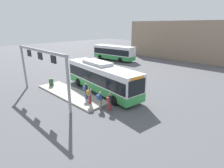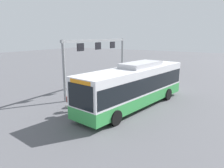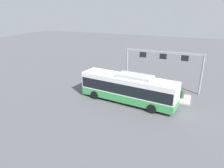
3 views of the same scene
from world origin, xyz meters
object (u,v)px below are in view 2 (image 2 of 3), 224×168
object	(u,v)px
person_waiting_far	(87,93)
trash_bin	(132,81)
bus_main	(135,84)
person_boarding	(78,99)
person_waiting_near	(71,103)
person_waiting_mid	(101,91)

from	to	relation	value
person_waiting_far	trash_bin	distance (m)	7.68
bus_main	person_waiting_far	size ratio (longest dim) A/B	6.85
person_boarding	person_waiting_near	world-z (taller)	same
trash_bin	bus_main	bearing A→B (deg)	29.57
person_boarding	person_waiting_far	distance (m)	1.32
person_waiting_near	trash_bin	bearing A→B (deg)	79.75
bus_main	person_waiting_near	distance (m)	5.10
person_waiting_mid	bus_main	bearing A→B (deg)	-1.60
person_waiting_far	person_boarding	bearing A→B (deg)	-95.25
person_boarding	trash_bin	world-z (taller)	person_boarding
person_waiting_mid	trash_bin	distance (m)	6.48
person_waiting_near	bus_main	bearing A→B (deg)	42.76
person_boarding	person_waiting_far	world-z (taller)	person_waiting_far
person_waiting_near	person_waiting_far	distance (m)	2.31
person_boarding	trash_bin	bearing A→B (deg)	101.56
person_waiting_mid	person_waiting_far	world-z (taller)	same
bus_main	person_waiting_near	xyz separation A→B (m)	(4.14, -2.84, -0.92)
person_boarding	person_waiting_near	size ratio (longest dim) A/B	1.00
bus_main	trash_bin	xyz separation A→B (m)	(-5.78, -3.28, -1.20)
person_waiting_mid	trash_bin	world-z (taller)	person_waiting_mid
person_waiting_far	person_waiting_near	bearing A→B (deg)	-92.19
person_waiting_near	person_waiting_far	world-z (taller)	person_waiting_far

